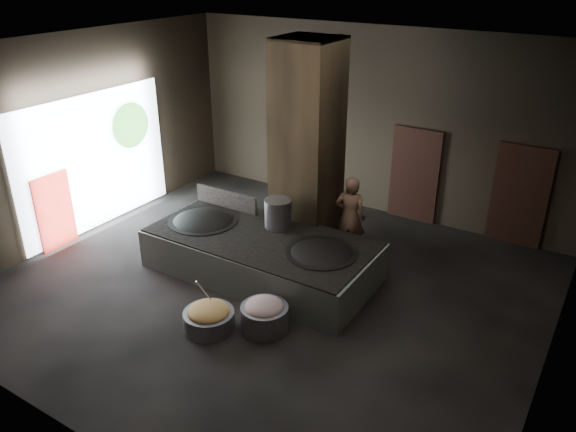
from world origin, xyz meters
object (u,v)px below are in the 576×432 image
Objects in this scene: hearth_platform at (262,255)px; wok_left at (204,224)px; cook at (350,217)px; meat_basin at (265,318)px; veg_basin at (209,320)px; wok_right at (321,256)px; stock_pot at (278,213)px.

hearth_platform is 3.17× the size of wok_left.
cook is 2.20× the size of meat_basin.
wok_left is 2.72m from veg_basin.
wok_right is at bearing 2.05° from wok_left.
cook is (1.18, 1.59, 0.51)m from hearth_platform.
cook is (1.13, 1.04, -0.22)m from stock_pot.
stock_pot is 0.67× the size of veg_basin.
cook reaches higher than stock_pot.
stock_pot is (-1.30, 0.50, 0.38)m from wok_right.
wok_left is 3.10m from cook.
wok_left is 1.66m from stock_pot.
hearth_platform is 3.41× the size of wok_right.
wok_right is at bearing 1.57° from hearth_platform.
cook reaches higher than veg_basin.
cook is at bearing 52.82° from hearth_platform.
wok_left is 2.80m from wok_right.
stock_pot is at bearing 21.80° from wok_left.
veg_basin is at bearing -116.64° from wok_right.
wok_left reaches higher than veg_basin.
wok_left is 1.63× the size of veg_basin.
wok_right is at bearing -21.04° from stock_pot.
wok_left is at bearing -177.95° from wok_right.
stock_pot is (1.50, 0.60, 0.38)m from wok_left.
wok_right is 2.25× the size of stock_pot.
wok_right reaches higher than meat_basin.
hearth_platform is at bearing 39.90° from cook.
wok_right is 1.52× the size of veg_basin.
hearth_platform is 2.08m from veg_basin.
wok_right is 1.70m from meat_basin.
cook is at bearing 96.29° from wok_right.
wok_left is at bearing 18.44° from cook.
cook is (-0.17, 1.54, 0.16)m from wok_right.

